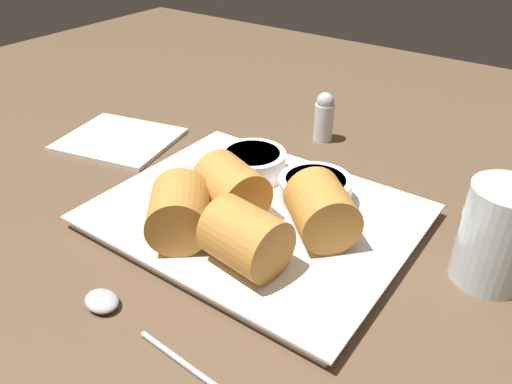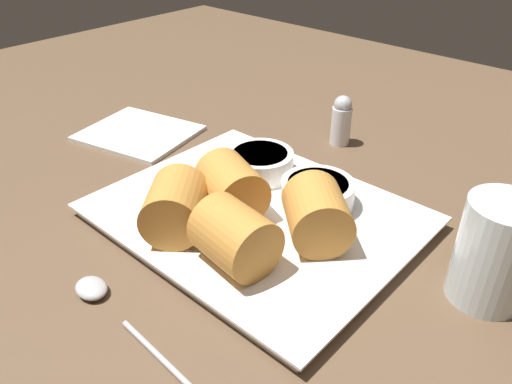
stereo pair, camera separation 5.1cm
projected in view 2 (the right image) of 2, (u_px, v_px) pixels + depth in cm
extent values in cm
cube|color=brown|center=(290.00, 231.00, 55.72)|extent=(180.00, 140.00, 2.00)
cube|color=white|center=(256.00, 217.00, 55.25)|extent=(31.78, 25.50, 1.20)
cube|color=white|center=(256.00, 212.00, 54.85)|extent=(33.05, 26.52, 0.30)
cylinder|color=#C68438|center=(317.00, 214.00, 48.89)|extent=(9.23, 9.18, 6.08)
sphere|color=#56843D|center=(312.00, 200.00, 51.05)|extent=(3.95, 3.95, 3.95)
cylinder|color=#C68438|center=(175.00, 207.00, 50.02)|extent=(9.11, 9.23, 6.08)
sphere|color=#B23D2D|center=(180.00, 193.00, 52.18)|extent=(3.95, 3.95, 3.95)
cylinder|color=#C68438|center=(231.00, 187.00, 53.24)|extent=(8.68, 8.18, 6.08)
sphere|color=beige|center=(222.00, 176.00, 55.18)|extent=(3.95, 3.95, 3.95)
cylinder|color=#C68438|center=(235.00, 237.00, 45.80)|extent=(7.69, 6.95, 6.08)
sphere|color=#56843D|center=(219.00, 224.00, 47.46)|extent=(3.95, 3.95, 3.95)
cylinder|color=white|center=(260.00, 163.00, 60.87)|extent=(8.15, 8.15, 2.93)
cylinder|color=maroon|center=(260.00, 154.00, 60.23)|extent=(6.68, 6.68, 0.53)
cylinder|color=white|center=(317.00, 194.00, 54.99)|extent=(8.15, 8.15, 2.93)
cylinder|color=#477038|center=(318.00, 184.00, 54.35)|extent=(6.68, 6.68, 0.53)
cylinder|color=#B2B2B7|center=(168.00, 365.00, 38.96)|extent=(12.23, 1.10, 0.50)
ellipsoid|color=#B2B2B7|center=(91.00, 288.00, 45.72)|extent=(3.59, 2.83, 1.20)
cube|color=white|center=(139.00, 133.00, 74.17)|extent=(18.01, 16.29, 0.60)
cylinder|color=silver|center=(495.00, 252.00, 43.18)|extent=(6.69, 6.69, 10.00)
cylinder|color=silver|center=(341.00, 126.00, 70.64)|extent=(2.81, 2.81, 5.43)
sphere|color=#B7B7BC|center=(343.00, 105.00, 68.93)|extent=(2.53, 2.53, 2.53)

